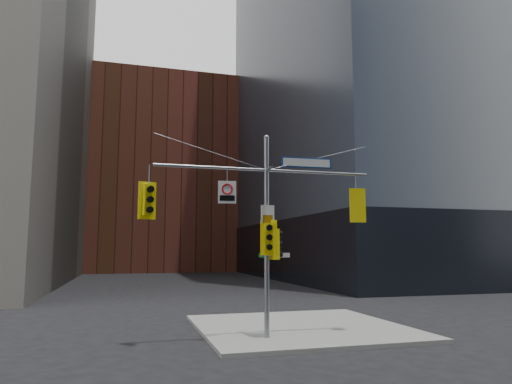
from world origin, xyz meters
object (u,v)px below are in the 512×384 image
traffic_light_west_arm (148,200)px  signal_assembly (267,214)px  regulatory_sign_arm (227,191)px  traffic_light_pole_side (275,244)px  traffic_light_east_arm (356,206)px  street_sign_blade (307,163)px  traffic_light_pole_front (269,237)px

traffic_light_west_arm → signal_assembly: bearing=-13.8°
regulatory_sign_arm → traffic_light_pole_side: bearing=8.4°
traffic_light_west_arm → traffic_light_east_arm: traffic_light_east_arm is taller
signal_assembly → traffic_light_pole_side: bearing=2.9°
traffic_light_pole_side → street_sign_blade: bearing=-102.2°
street_sign_blade → signal_assembly: bearing=-177.4°
traffic_light_west_arm → regulatory_sign_arm: (2.67, -0.03, 0.38)m
signal_assembly → street_sign_blade: signal_assembly is taller
traffic_light_pole_front → regulatory_sign_arm: bearing=-176.4°
traffic_light_west_arm → street_sign_blade: 5.87m
signal_assembly → traffic_light_east_arm: (3.54, 0.00, 0.38)m
traffic_light_pole_side → regulatory_sign_arm: bearing=79.6°
signal_assembly → regulatory_sign_arm: signal_assembly is taller
traffic_light_pole_side → street_sign_blade: street_sign_blade is taller
traffic_light_west_arm → regulatory_sign_arm: size_ratio=1.60×
traffic_light_west_arm → traffic_light_east_arm: size_ratio=0.99×
traffic_light_east_arm → street_sign_blade: 2.52m
signal_assembly → traffic_light_west_arm: (-4.11, 0.01, 0.38)m
traffic_light_west_arm → regulatory_sign_arm: 2.69m
traffic_light_east_arm → traffic_light_pole_side: 3.53m
traffic_light_pole_front → regulatory_sign_arm: size_ratio=1.57×
traffic_light_pole_side → regulatory_sign_arm: 2.54m
traffic_light_east_arm → traffic_light_pole_front: size_ratio=1.03×
traffic_light_pole_side → regulatory_sign_arm: regulatory_sign_arm is taller
traffic_light_pole_side → street_sign_blade: 3.24m
signal_assembly → traffic_light_west_arm: signal_assembly is taller
traffic_light_west_arm → traffic_light_pole_side: size_ratio=1.16×
traffic_light_west_arm → street_sign_blade: size_ratio=0.65×
traffic_light_west_arm → traffic_light_pole_front: size_ratio=1.02×
traffic_light_east_arm → traffic_light_pole_front: (-3.54, -0.27, -1.22)m
signal_assembly → traffic_light_west_arm: 4.13m
street_sign_blade → regulatory_sign_arm: (-3.00, -0.02, -1.17)m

